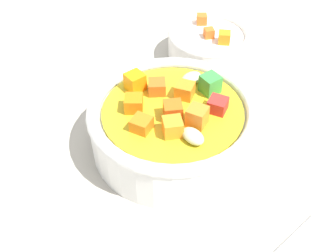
# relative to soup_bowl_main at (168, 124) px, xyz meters

# --- Properties ---
(ground_plane) EXTENTS (1.40, 1.40, 0.02)m
(ground_plane) POSITION_rel_soup_bowl_main_xyz_m (-0.00, 0.00, -0.04)
(ground_plane) COLOR #BAB2A0
(soup_bowl_main) EXTENTS (0.17, 0.17, 0.07)m
(soup_bowl_main) POSITION_rel_soup_bowl_main_xyz_m (0.00, 0.00, 0.00)
(soup_bowl_main) COLOR white
(soup_bowl_main) RESTS_ON ground_plane
(spoon) EXTENTS (0.16, 0.18, 0.01)m
(spoon) POSITION_rel_soup_bowl_main_xyz_m (-0.10, -0.12, -0.03)
(spoon) COLOR silver
(spoon) RESTS_ON ground_plane
(side_bowl_small) EXTENTS (0.11, 0.11, 0.05)m
(side_bowl_small) POSITION_rel_soup_bowl_main_xyz_m (0.16, -0.05, -0.01)
(side_bowl_small) COLOR white
(side_bowl_small) RESTS_ON ground_plane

